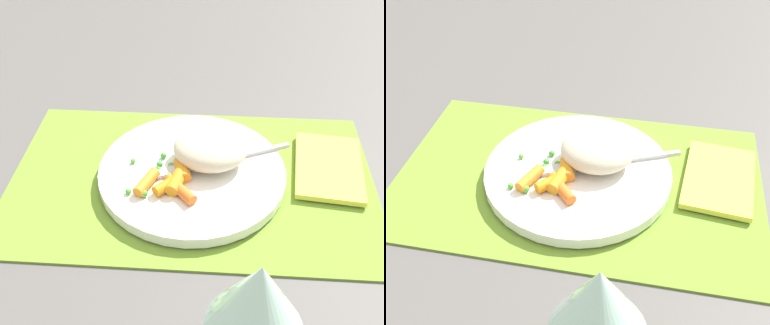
# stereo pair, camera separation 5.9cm
# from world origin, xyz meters

# --- Properties ---
(ground_plane) EXTENTS (2.40, 2.40, 0.00)m
(ground_plane) POSITION_xyz_m (0.00, 0.00, 0.00)
(ground_plane) COLOR #565451
(placemat) EXTENTS (0.49, 0.30, 0.01)m
(placemat) POSITION_xyz_m (0.00, 0.00, 0.00)
(placemat) COLOR olive
(placemat) RESTS_ON ground_plane
(plate) EXTENTS (0.25, 0.25, 0.02)m
(plate) POSITION_xyz_m (0.00, 0.00, 0.01)
(plate) COLOR white
(plate) RESTS_ON placemat
(rice_mound) EXTENTS (0.10, 0.09, 0.04)m
(rice_mound) POSITION_xyz_m (-0.02, -0.02, 0.04)
(rice_mound) COLOR beige
(rice_mound) RESTS_ON plate
(carrot_portion) EXTENTS (0.08, 0.08, 0.02)m
(carrot_portion) POSITION_xyz_m (0.02, 0.04, 0.03)
(carrot_portion) COLOR orange
(carrot_portion) RESTS_ON plate
(pea_scatter) EXTENTS (0.09, 0.09, 0.01)m
(pea_scatter) POSITION_xyz_m (0.04, 0.01, 0.03)
(pea_scatter) COLOR green
(pea_scatter) RESTS_ON plate
(fork) EXTENTS (0.18, 0.08, 0.01)m
(fork) POSITION_xyz_m (-0.02, -0.01, 0.02)
(fork) COLOR silver
(fork) RESTS_ON plate
(wine_glass) EXTENTS (0.08, 0.08, 0.16)m
(wine_glass) POSITION_xyz_m (-0.07, 0.27, 0.12)
(wine_glass) COLOR #B2E0CC
(wine_glass) RESTS_ON ground_plane
(napkin) EXTENTS (0.10, 0.14, 0.01)m
(napkin) POSITION_xyz_m (-0.18, -0.03, 0.01)
(napkin) COLOR #EAE54C
(napkin) RESTS_ON placemat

